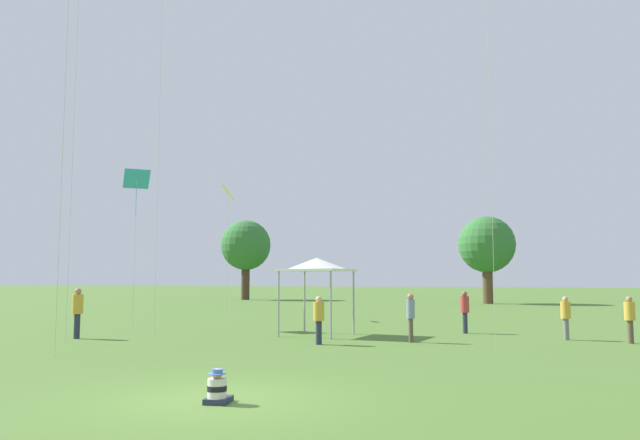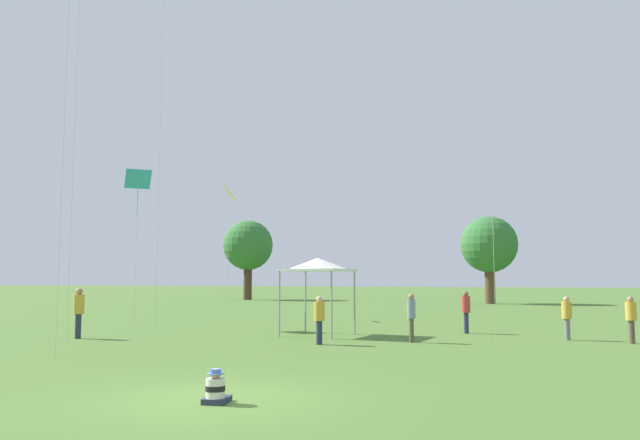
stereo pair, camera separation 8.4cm
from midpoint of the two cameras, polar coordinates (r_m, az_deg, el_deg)
The scene contains 13 objects.
ground_plane at distance 11.97m, azimuth -9.75°, elevation -15.86°, with size 300.00×300.00×0.00m, color #4C702D.
seated_toddler at distance 11.54m, azimuth -9.30°, elevation -15.02°, with size 0.50×0.58×0.61m.
person_standing_0 at distance 21.96m, azimuth 8.46°, elevation -8.37°, with size 0.38×0.38×1.67m.
person_standing_1 at distance 21.05m, azimuth 0.05°, elevation -8.76°, with size 0.52×0.52×1.60m.
person_standing_2 at distance 25.94m, azimuth 13.29°, elevation -7.84°, with size 0.36×0.36×1.69m.
person_standing_4 at distance 23.84m, azimuth 26.65°, elevation -7.81°, with size 0.46×0.46×1.59m.
person_standing_5 at distance 24.24m, azimuth 21.73°, elevation -8.00°, with size 0.47×0.47×1.55m.
person_standing_6 at distance 24.73m, azimuth -21.10°, elevation -7.56°, with size 0.55×0.55×1.84m.
canopy_tent at distance 24.23m, azimuth -0.11°, elevation -4.16°, with size 2.72×2.72×2.99m.
kite_6 at distance 29.80m, azimuth -16.23°, elevation 3.39°, with size 1.43×1.40×7.12m.
kite_9 at distance 35.27m, azimuth -8.21°, elevation 2.26°, with size 1.08×1.27×7.39m.
distant_tree_0 at distance 64.87m, azimuth -6.56°, elevation -2.37°, with size 5.14×5.14×8.18m.
distant_tree_3 at distance 56.37m, azimuth 15.24°, elevation -2.24°, with size 4.92×4.92×7.61m.
Camera 2 is at (5.48, -10.42, 2.20)m, focal length 35.00 mm.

